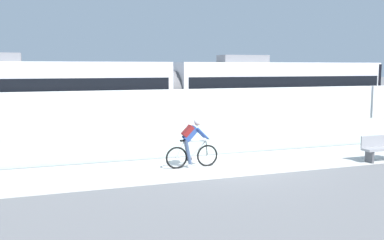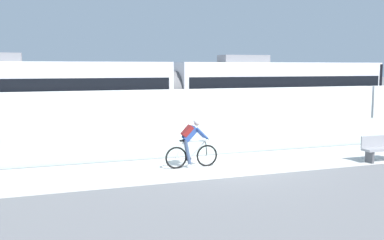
% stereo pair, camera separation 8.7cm
% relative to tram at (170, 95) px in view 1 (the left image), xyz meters
% --- Properties ---
extents(ground_plane, '(200.00, 200.00, 0.00)m').
position_rel_tram_xyz_m(ground_plane, '(-0.17, -6.85, -1.89)').
color(ground_plane, slate).
extents(bike_path_deck, '(32.00, 3.20, 0.01)m').
position_rel_tram_xyz_m(bike_path_deck, '(-0.17, -6.85, -1.89)').
color(bike_path_deck, beige).
rests_on(bike_path_deck, ground).
extents(glass_parapet, '(32.00, 0.05, 1.08)m').
position_rel_tram_xyz_m(glass_parapet, '(-0.17, -5.00, -1.35)').
color(glass_parapet, '#ADC6C1').
rests_on(glass_parapet, ground).
extents(concrete_barrier_wall, '(32.00, 0.36, 2.34)m').
position_rel_tram_xyz_m(concrete_barrier_wall, '(-0.17, -3.20, -0.72)').
color(concrete_barrier_wall, silver).
rests_on(concrete_barrier_wall, ground).
extents(tram_rail_near, '(32.00, 0.08, 0.01)m').
position_rel_tram_xyz_m(tram_rail_near, '(-0.17, -0.72, -1.89)').
color(tram_rail_near, '#595654').
rests_on(tram_rail_near, ground).
extents(tram_rail_far, '(32.00, 0.08, 0.01)m').
position_rel_tram_xyz_m(tram_rail_far, '(-0.17, 0.72, -1.89)').
color(tram_rail_far, '#595654').
rests_on(tram_rail_far, ground).
extents(tram, '(22.56, 2.54, 3.81)m').
position_rel_tram_xyz_m(tram, '(0.00, 0.00, 0.00)').
color(tram, silver).
rests_on(tram, ground).
extents(cyclist_on_bike, '(1.77, 0.58, 1.61)m').
position_rel_tram_xyz_m(cyclist_on_bike, '(-1.37, -6.85, -1.09)').
color(cyclist_on_bike, black).
rests_on(cyclist_on_bike, ground).
extents(bench, '(1.60, 0.45, 0.89)m').
position_rel_tram_xyz_m(bench, '(5.14, -8.14, -1.41)').
color(bench, gray).
rests_on(bench, ground).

